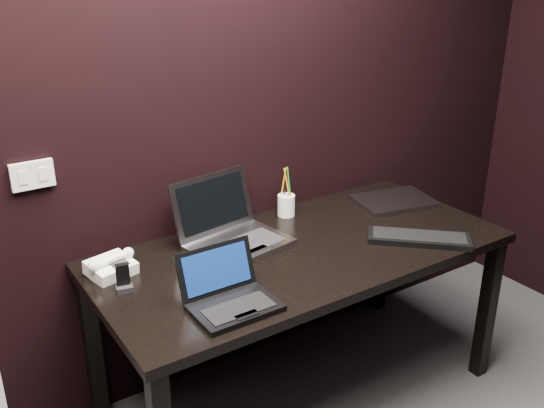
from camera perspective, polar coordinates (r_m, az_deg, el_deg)
wall_back at (r=2.48m, az=-8.17°, el=9.39°), size 4.00×0.00×4.00m
wall_switch at (r=2.33m, az=-21.63°, el=2.54°), size 0.15×0.02×0.10m
desk at (r=2.52m, az=2.82°, el=-5.67°), size 1.70×0.80×0.74m
netbook at (r=2.08m, az=-4.00°, el=-8.64°), size 0.29×0.26×0.18m
silver_laptop at (r=2.49m, az=-3.76°, el=-2.77°), size 0.44×0.41×0.27m
ext_keyboard at (r=2.61m, az=13.67°, el=-3.12°), size 0.40×0.39×0.03m
closed_laptop at (r=2.97m, az=11.41°, el=0.27°), size 0.40×0.33×0.02m
desk_phone at (r=2.35m, az=-14.92°, el=-5.69°), size 0.20×0.17×0.09m
mobile_phone at (r=2.23m, az=-13.81°, el=-7.01°), size 0.07×0.06×0.10m
pen_cup at (r=2.76m, az=1.35°, el=-0.03°), size 0.09×0.09×0.23m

